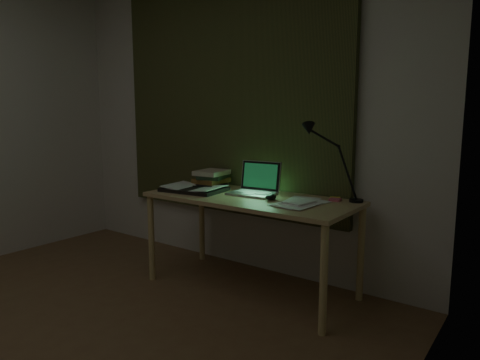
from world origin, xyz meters
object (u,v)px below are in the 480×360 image
Objects in this scene: book_stack at (212,178)px; loose_papers at (294,201)px; laptop at (252,179)px; desk_lamp at (358,165)px; desk at (250,243)px; open_textbook at (194,188)px.

book_stack is 0.74× the size of loose_papers.
laptop is 0.49m from book_stack.
desk_lamp reaches higher than loose_papers.
desk is at bearing -19.85° from book_stack.
desk_lamp is (1.18, 0.08, 0.18)m from book_stack.
open_textbook is 0.25m from book_stack.
laptop is at bearing 10.31° from open_textbook.
desk_lamp is at bearing 21.25° from desk.
desk_lamp is at bearing 10.93° from laptop.
desk_lamp is (0.68, 0.26, 0.59)m from desk.
loose_papers is (0.83, 0.07, -0.01)m from open_textbook.
book_stack is at bearing 162.75° from laptop.
laptop is at bearing -13.15° from book_stack.
open_textbook is 0.83m from loose_papers.
laptop is 0.47m from open_textbook.
desk_lamp is (0.32, 0.25, 0.24)m from loose_papers.
book_stack is (-0.47, 0.11, -0.05)m from laptop.
desk is 3.35× the size of open_textbook.
laptop reaches higher than desk.
loose_papers is (0.86, -0.17, -0.06)m from book_stack.
book_stack is at bearing 160.15° from desk.
loose_papers is at bearing -1.77° from open_textbook.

